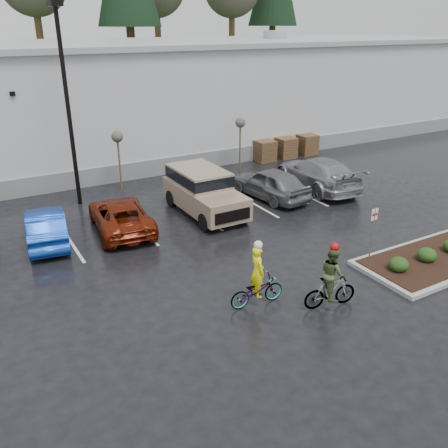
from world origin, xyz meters
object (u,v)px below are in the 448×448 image
pallet_stack_c (307,144)px  car_far_silver (317,173)px  sapling_mid (117,140)px  fire_lane_sign (373,228)px  cyclist_hivis (257,285)px  cyclist_olive (331,284)px  car_red (121,216)px  sapling_east (240,126)px  suv_tan (205,193)px  pallet_stack_a (264,151)px  pallet_stack_b (286,148)px  lamppost (65,86)px  car_blue (46,226)px  car_grey (270,183)px

pallet_stack_c → car_far_silver: size_ratio=0.23×
sapling_mid → fire_lane_sign: 13.92m
cyclist_hivis → car_far_silver: bearing=-44.5°
sapling_mid → car_far_silver: (9.34, -5.00, -1.89)m
sapling_mid → cyclist_olive: sapling_mid is taller
car_far_silver → car_red: bearing=7.2°
sapling_east → suv_tan: (-5.20, -5.31, -1.70)m
suv_tan → car_far_silver: size_ratio=0.88×
car_red → cyclist_hivis: (1.81, -7.90, 0.03)m
pallet_stack_a → pallet_stack_b: (1.70, 0.00, 0.00)m
pallet_stack_a → car_red: 13.30m
lamppost → cyclist_hivis: lamppost is taller
sapling_east → car_far_silver: (1.84, -5.00, -1.89)m
pallet_stack_c → car_red: size_ratio=0.28×
fire_lane_sign → car_far_silver: 8.80m
sapling_east → pallet_stack_a: 3.39m
car_blue → car_grey: car_grey is taller
pallet_stack_b → suv_tan: (-9.40, -6.31, 0.35)m
sapling_east → cyclist_hivis: sapling_east is taller
fire_lane_sign → car_blue: fire_lane_sign is taller
car_blue → cyclist_olive: bearing=133.4°
pallet_stack_b → cyclist_olive: cyclist_olive is taller
lamppost → cyclist_hivis: size_ratio=4.12×
sapling_east → pallet_stack_a: bearing=21.8°
pallet_stack_c → car_grey: size_ratio=0.29×
car_grey → car_far_silver: size_ratio=0.80×
sapling_east → pallet_stack_b: 4.78m
fire_lane_sign → sapling_east: bearing=80.2°
lamppost → pallet_stack_b: bearing=8.0°
suv_tan → cyclist_olive: cyclist_olive is taller
car_grey → pallet_stack_b: bearing=-139.2°
car_blue → suv_tan: suv_tan is taller
car_blue → cyclist_hivis: bearing=128.3°
suv_tan → car_far_silver: 7.05m
sapling_east → cyclist_olive: size_ratio=1.43×
sapling_mid → cyclist_hivis: size_ratio=1.43×
pallet_stack_b → car_far_silver: size_ratio=0.23×
pallet_stack_b → cyclist_olive: 18.17m
car_red → car_far_silver: 11.11m
lamppost → pallet_stack_c: 16.89m
pallet_stack_c → suv_tan: (-11.20, -6.31, 0.35)m
pallet_stack_a → sapling_east: bearing=-158.2°
sapling_east → fire_lane_sign: sapling_east is taller
pallet_stack_a → pallet_stack_b: size_ratio=1.00×
sapling_mid → cyclist_olive: size_ratio=1.43×
pallet_stack_c → cyclist_hivis: cyclist_hivis is taller
car_grey → cyclist_olive: (-4.23, -9.32, 0.03)m
lamppost → fire_lane_sign: bearing=-56.5°
lamppost → car_blue: bearing=-120.5°
sapling_mid → car_red: sapling_mid is taller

